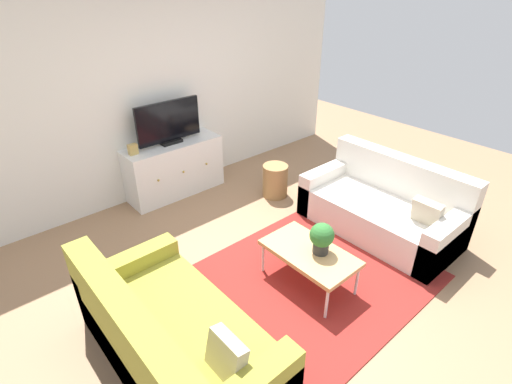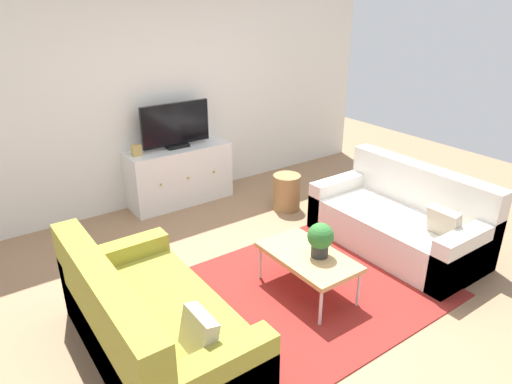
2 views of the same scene
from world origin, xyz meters
name	(u,v)px [view 2 (image 2 of 2)]	position (x,y,z in m)	size (l,w,h in m)	color
ground_plane	(290,285)	(0.00, 0.00, 0.00)	(10.00, 10.00, 0.00)	#997251
wall_back	(161,95)	(0.00, 2.55, 1.35)	(6.40, 0.12, 2.70)	silver
area_rug	(300,292)	(0.00, -0.15, 0.01)	(2.50, 1.90, 0.01)	maroon
couch_left_side	(146,328)	(-1.44, -0.10, 0.27)	(0.90, 1.76, 0.85)	olive
couch_right_side	(402,222)	(1.44, -0.10, 0.27)	(0.90, 1.76, 0.85)	silver
coffee_table	(308,257)	(0.06, -0.17, 0.36)	(0.52, 0.91, 0.39)	tan
potted_plant	(320,238)	(0.12, -0.24, 0.57)	(0.23, 0.23, 0.31)	#2D2D2D
tv_console	(180,175)	(0.04, 2.27, 0.37)	(1.31, 0.47, 0.74)	white
flat_screen_tv	(176,126)	(0.04, 2.29, 1.01)	(0.89, 0.16, 0.55)	black
mantel_clock	(136,150)	(-0.49, 2.27, 0.80)	(0.11, 0.07, 0.13)	tan
wicker_basket	(287,192)	(1.02, 1.31, 0.22)	(0.34, 0.34, 0.45)	#9E7547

